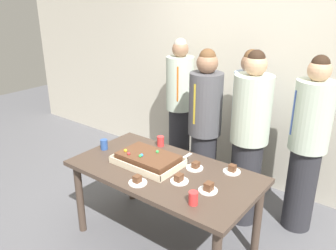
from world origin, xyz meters
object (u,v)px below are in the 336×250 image
Objects in this scene: cake_server_utensil at (185,157)px; person_serving_front at (249,139)px; plated_slice_center_front at (208,188)px; person_green_shirt_behind at (180,107)px; drink_cup_middle at (104,144)px; person_striped_tie_right at (205,127)px; plated_slice_near_left at (195,167)px; person_left_edge_reaching at (246,124)px; drink_cup_far_end at (193,198)px; sheet_cake at (148,159)px; drink_cup_nearest at (161,141)px; plated_slice_far_right at (179,179)px; party_table at (164,179)px; person_far_right_suit at (308,145)px; plated_slice_near_right at (138,181)px; plated_slice_far_left at (232,170)px.

person_serving_front is (0.41, 0.48, 0.13)m from cake_server_utensil.
person_green_shirt_behind is (-1.16, 1.24, 0.10)m from plated_slice_center_front.
person_striped_tie_right reaches higher than drink_cup_middle.
person_left_edge_reaching is at bearing 90.45° from plated_slice_near_left.
drink_cup_far_end is (0.29, -0.46, 0.03)m from plated_slice_near_left.
plated_slice_center_front is 0.60m from cake_server_utensil.
sheet_cake is 5.90× the size of drink_cup_far_end.
person_green_shirt_behind reaches higher than drink_cup_nearest.
cake_server_utensil is (-0.19, 0.12, -0.01)m from plated_slice_near_left.
drink_cup_nearest is at bearing -23.93° from person_serving_front.
drink_cup_middle is (-0.94, 0.06, 0.03)m from plated_slice_far_right.
party_table is at bearing 172.66° from plated_slice_center_front.
party_table is at bearing 150.30° from drink_cup_far_end.
person_serving_front reaches higher than person_far_right_suit.
person_striped_tie_right is at bearing 115.32° from plated_slice_near_left.
cake_server_utensil is at bearing 15.14° from person_green_shirt_behind.
plated_slice_far_right is at bearing 143.87° from drink_cup_far_end.
plated_slice_far_left is (0.51, 0.63, 0.00)m from plated_slice_near_right.
drink_cup_nearest is 1.04m from drink_cup_far_end.
plated_slice_near_right is at bearing -65.66° from drink_cup_nearest.
plated_slice_near_right is 1.62m from person_green_shirt_behind.
plated_slice_far_right is 0.72m from drink_cup_nearest.
plated_slice_far_left is at bearing 25.94° from plated_slice_near_left.
person_serving_front reaches higher than person_green_shirt_behind.
plated_slice_near_left is at bearing -154.06° from plated_slice_far_left.
person_serving_front is (-0.07, 1.05, 0.08)m from drink_cup_far_end.
plated_slice_center_front is (0.51, 0.24, 0.00)m from plated_slice_near_right.
person_far_right_suit is at bearing 49.84° from plated_slice_near_left.
person_left_edge_reaching is (0.18, 0.88, 0.11)m from cake_server_utensil.
person_green_shirt_behind is at bearing 143.77° from plated_slice_far_left.
plated_slice_near_right is 0.75× the size of cake_server_utensil.
party_table is 0.59m from plated_slice_far_left.
cake_server_utensil is 0.12× the size of person_far_right_suit.
plated_slice_far_left is (0.28, 0.14, 0.00)m from plated_slice_near_left.
plated_slice_far_right is 0.09× the size of person_serving_front.
plated_slice_near_right is 0.61m from cake_server_utensil.
drink_cup_nearest is 0.86m from person_serving_front.
person_striped_tie_right is (-0.10, 0.50, 0.11)m from cake_server_utensil.
person_left_edge_reaching is (-0.29, 0.86, 0.09)m from plated_slice_far_left.
party_table is 10.96× the size of plated_slice_near_left.
sheet_cake is 3.93× the size of plated_slice_far_right.
person_striped_tie_right is at bearing 61.27° from drink_cup_nearest.
plated_slice_center_front is 0.09× the size of person_striped_tie_right.
person_serving_front is 0.46m from person_left_edge_reaching.
person_far_right_suit reaches higher than person_left_edge_reaching.
drink_cup_middle is (-1.20, -0.35, 0.03)m from plated_slice_far_left.
drink_cup_middle is 1.39m from person_serving_front.
sheet_cake is 0.34m from plated_slice_near_right.
plated_slice_near_right is at bearing -129.36° from plated_slice_far_left.
person_striped_tie_right is (0.24, 0.44, 0.07)m from drink_cup_nearest.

